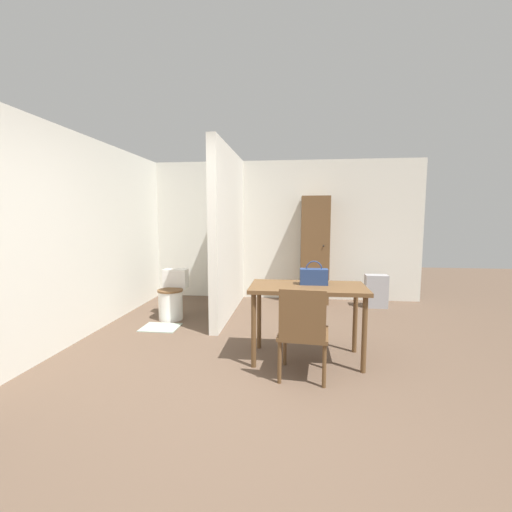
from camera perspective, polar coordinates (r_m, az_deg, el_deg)
name	(u,v)px	position (r m, az deg, el deg)	size (l,w,h in m)	color
ground_plane	(239,402)	(3.03, -2.89, -23.06)	(16.00, 16.00, 0.00)	brown
wall_back	(271,230)	(6.32, 2.59, 4.28)	(5.31, 0.12, 2.50)	silver
wall_left	(101,235)	(5.16, -24.43, 3.21)	(0.12, 4.64, 2.50)	silver
partition_wall	(229,233)	(5.27, -4.53, 3.83)	(0.12, 2.14, 2.50)	silver
dining_table	(308,295)	(3.60, 8.60, -6.45)	(1.19, 0.63, 0.79)	brown
wooden_chair	(303,330)	(3.22, 7.84, -12.14)	(0.49, 0.49, 0.87)	brown
toilet	(172,298)	(5.24, -13.83, -6.74)	(0.37, 0.51, 0.71)	white
handbag	(314,276)	(3.64, 9.61, -3.35)	(0.29, 0.13, 0.25)	navy
wooden_cabinet	(315,250)	(6.03, 9.75, 0.99)	(0.48, 0.46, 1.85)	brown
bath_mat	(160,327)	(4.91, -15.64, -11.39)	(0.49, 0.40, 0.01)	#99A899
space_heater	(376,291)	(6.04, 19.37, -5.54)	(0.36, 0.21, 0.54)	#9E9EA3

